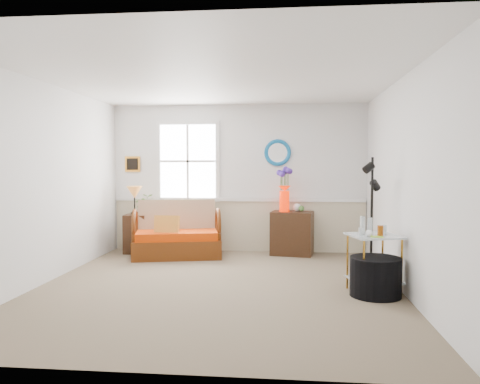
# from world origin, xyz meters

# --- Properties ---
(floor) EXTENTS (4.50, 5.00, 0.01)m
(floor) POSITION_xyz_m (0.00, 0.00, 0.00)
(floor) COLOR #74654E
(floor) RESTS_ON ground
(ceiling) EXTENTS (4.50, 5.00, 0.01)m
(ceiling) POSITION_xyz_m (0.00, 0.00, 2.60)
(ceiling) COLOR white
(ceiling) RESTS_ON walls
(walls) EXTENTS (4.51, 5.01, 2.60)m
(walls) POSITION_xyz_m (0.00, 0.00, 1.30)
(walls) COLOR white
(walls) RESTS_ON floor
(wainscot) EXTENTS (4.46, 0.02, 0.90)m
(wainscot) POSITION_xyz_m (0.00, 2.48, 0.45)
(wainscot) COLOR #C2B596
(wainscot) RESTS_ON walls
(chair_rail) EXTENTS (4.46, 0.04, 0.06)m
(chair_rail) POSITION_xyz_m (0.00, 2.47, 0.92)
(chair_rail) COLOR white
(chair_rail) RESTS_ON walls
(window) EXTENTS (1.14, 0.06, 1.44)m
(window) POSITION_xyz_m (-0.90, 2.47, 1.60)
(window) COLOR white
(window) RESTS_ON walls
(picture) EXTENTS (0.28, 0.03, 0.28)m
(picture) POSITION_xyz_m (-1.92, 2.48, 1.55)
(picture) COLOR #BA7621
(picture) RESTS_ON walls
(mirror) EXTENTS (0.47, 0.07, 0.47)m
(mirror) POSITION_xyz_m (0.70, 2.48, 1.75)
(mirror) COLOR #0E8AB8
(mirror) RESTS_ON walls
(loveseat) EXTENTS (1.57, 1.11, 0.93)m
(loveseat) POSITION_xyz_m (-0.96, 1.83, 0.47)
(loveseat) COLOR #562506
(loveseat) RESTS_ON floor
(throw_pillow) EXTENTS (0.40, 0.10, 0.40)m
(throw_pillow) POSITION_xyz_m (-1.09, 1.66, 0.51)
(throw_pillow) COLOR orange
(throw_pillow) RESTS_ON loveseat
(lamp_stand) EXTENTS (0.41, 0.41, 0.67)m
(lamp_stand) POSITION_xyz_m (-1.76, 2.12, 0.34)
(lamp_stand) COLOR #351C0F
(lamp_stand) RESTS_ON floor
(table_lamp) EXTENTS (0.35, 0.35, 0.49)m
(table_lamp) POSITION_xyz_m (-1.78, 2.15, 0.92)
(table_lamp) COLOR #C97832
(table_lamp) RESTS_ON lamp_stand
(potted_plant) EXTENTS (0.43, 0.45, 0.28)m
(potted_plant) POSITION_xyz_m (-1.61, 2.14, 0.81)
(potted_plant) COLOR #467432
(potted_plant) RESTS_ON lamp_stand
(cabinet) EXTENTS (0.76, 0.56, 0.74)m
(cabinet) POSITION_xyz_m (0.96, 2.20, 0.37)
(cabinet) COLOR #351C0F
(cabinet) RESTS_ON floor
(flower_vase) EXTENTS (0.24, 0.24, 0.74)m
(flower_vase) POSITION_xyz_m (0.82, 2.19, 1.11)
(flower_vase) COLOR red
(flower_vase) RESTS_ON cabinet
(side_table) EXTENTS (0.68, 0.68, 0.70)m
(side_table) POSITION_xyz_m (1.90, -0.11, 0.35)
(side_table) COLOR #A97421
(side_table) RESTS_ON floor
(tabletop_items) EXTENTS (0.39, 0.39, 0.21)m
(tabletop_items) POSITION_xyz_m (1.87, -0.13, 0.80)
(tabletop_items) COLOR silver
(tabletop_items) RESTS_ON side_table
(floor_lamp) EXTENTS (0.31, 0.31, 1.63)m
(floor_lamp) POSITION_xyz_m (1.95, 0.36, 0.82)
(floor_lamp) COLOR black
(floor_lamp) RESTS_ON floor
(ottoman) EXTENTS (0.64, 0.64, 0.46)m
(ottoman) POSITION_xyz_m (1.90, -0.25, 0.23)
(ottoman) COLOR black
(ottoman) RESTS_ON floor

